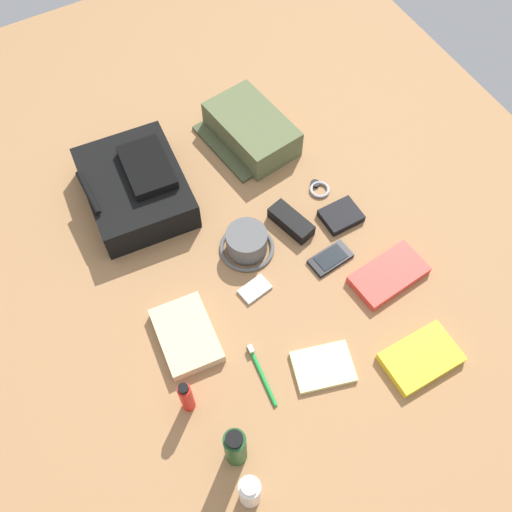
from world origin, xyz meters
name	(u,v)px	position (x,y,z in m)	size (l,w,h in m)	color
ground_plane	(256,265)	(0.00, 0.00, -0.01)	(2.64, 2.02, 0.02)	#9B6E45
backpack	(136,186)	(0.37, 0.20, 0.06)	(0.37, 0.31, 0.13)	black
toiletry_pouch	(251,130)	(0.40, -0.20, 0.05)	(0.31, 0.25, 0.10)	#56603D
bucket_hat	(246,243)	(0.05, 0.00, 0.03)	(0.16, 0.16, 0.08)	#575757
toothpaste_tube	(250,492)	(-0.53, 0.31, 0.08)	(0.05, 0.05, 0.16)	white
shampoo_bottle	(235,448)	(-0.43, 0.29, 0.08)	(0.05, 0.05, 0.17)	#19471E
sunscreen_spray	(186,397)	(-0.27, 0.34, 0.07)	(0.03, 0.03, 0.14)	red
paperback_novel	(421,358)	(-0.45, -0.23, 0.01)	(0.13, 0.19, 0.03)	yellow
travel_guidebook	(389,275)	(-0.22, -0.30, 0.01)	(0.13, 0.22, 0.03)	red
cell_phone	(330,258)	(-0.09, -0.19, 0.01)	(0.08, 0.13, 0.01)	black
media_player	(255,289)	(-0.07, 0.04, 0.01)	(0.07, 0.09, 0.01)	#B7B7BC
wristwatch	(319,189)	(0.13, -0.29, 0.01)	(0.07, 0.06, 0.01)	#99999E
toothbrush	(260,371)	(-0.28, 0.14, 0.01)	(0.17, 0.03, 0.02)	#198C33
wallet	(341,216)	(0.01, -0.29, 0.01)	(0.09, 0.11, 0.02)	black
notepad	(323,367)	(-0.35, 0.00, 0.01)	(0.11, 0.15, 0.02)	beige
folded_towel	(186,335)	(-0.11, 0.27, 0.02)	(0.20, 0.14, 0.04)	#C6B289
sunglasses_case	(291,222)	(0.06, -0.15, 0.02)	(0.14, 0.06, 0.04)	black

